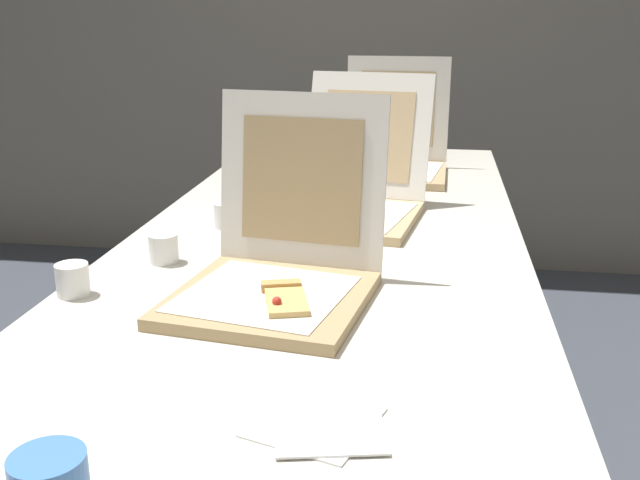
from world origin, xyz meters
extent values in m
cube|color=silver|center=(0.00, 0.65, 0.72)|extent=(0.89, 2.35, 0.03)
cylinder|color=#38383D|center=(-0.38, 1.75, 0.35)|extent=(0.04, 0.04, 0.70)
cylinder|color=#38383D|center=(0.38, 1.75, 0.35)|extent=(0.04, 0.04, 0.70)
cube|color=tan|center=(-0.04, 0.27, 0.74)|extent=(0.37, 0.37, 0.02)
cube|color=silver|center=(-0.05, 0.26, 0.75)|extent=(0.32, 0.32, 0.00)
cube|color=white|center=(-0.01, 0.45, 0.92)|extent=(0.33, 0.09, 0.33)
cube|color=tan|center=(-0.01, 0.45, 0.92)|extent=(0.24, 0.06, 0.24)
cube|color=#E0B266|center=(0.00, 0.22, 0.76)|extent=(0.10, 0.14, 0.01)
cube|color=tan|center=(-0.02, 0.28, 0.76)|extent=(0.07, 0.04, 0.02)
sphere|color=red|center=(-0.01, 0.20, 0.77)|extent=(0.02, 0.02, 0.02)
cube|color=tan|center=(0.03, 0.81, 0.74)|extent=(0.37, 0.37, 0.02)
cube|color=silver|center=(0.03, 0.82, 0.75)|extent=(0.34, 0.34, 0.00)
cube|color=white|center=(0.06, 1.03, 0.91)|extent=(0.34, 0.16, 0.32)
cube|color=tan|center=(0.06, 1.02, 0.91)|extent=(0.25, 0.11, 0.23)
cube|color=#E5B74C|center=(0.00, 0.78, 0.76)|extent=(0.11, 0.14, 0.01)
cube|color=tan|center=(-0.01, 0.85, 0.76)|extent=(0.09, 0.04, 0.02)
sphere|color=red|center=(-0.01, 0.80, 0.77)|extent=(0.02, 0.02, 0.02)
sphere|color=#2D6628|center=(0.02, 0.76, 0.77)|extent=(0.02, 0.02, 0.02)
cube|color=tan|center=(0.11, 1.32, 0.74)|extent=(0.34, 0.34, 0.02)
cube|color=silver|center=(0.11, 1.33, 0.75)|extent=(0.32, 0.32, 0.00)
cube|color=white|center=(0.12, 1.51, 0.92)|extent=(0.33, 0.05, 0.33)
cube|color=tan|center=(0.12, 1.50, 0.92)|extent=(0.24, 0.03, 0.24)
cube|color=#E0B266|center=(0.11, 1.33, 0.76)|extent=(0.12, 0.15, 0.01)
cube|color=tan|center=(0.07, 1.39, 0.76)|extent=(0.07, 0.05, 0.02)
sphere|color=red|center=(0.11, 1.31, 0.77)|extent=(0.02, 0.02, 0.02)
sphere|color=red|center=(0.12, 1.33, 0.77)|extent=(0.02, 0.02, 0.02)
cylinder|color=white|center=(-0.40, 0.26, 0.76)|extent=(0.06, 0.06, 0.06)
cylinder|color=white|center=(-0.30, 0.46, 0.76)|extent=(0.06, 0.06, 0.06)
cylinder|color=white|center=(-0.24, 0.72, 0.76)|extent=(0.06, 0.06, 0.06)
cube|color=white|center=(0.10, -0.10, 0.73)|extent=(0.18, 0.18, 0.00)
cube|color=white|center=(0.12, -0.11, 0.74)|extent=(0.16, 0.16, 0.00)
camera|label=1|loc=(0.23, -0.91, 1.24)|focal=41.40mm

